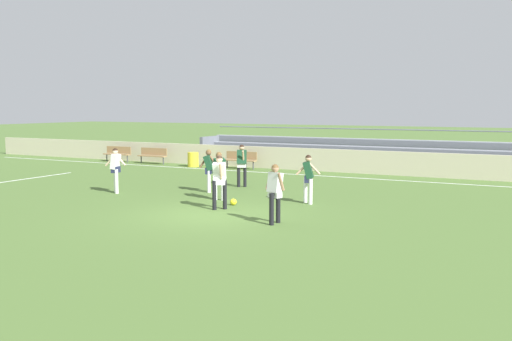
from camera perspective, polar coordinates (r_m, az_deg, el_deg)
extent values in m
plane|color=#4C6B30|center=(16.91, -4.58, -4.52)|extent=(160.00, 160.00, 0.00)
cube|color=white|center=(26.26, 7.35, -0.58)|extent=(44.00, 0.12, 0.01)
cube|color=white|center=(27.47, -21.74, -0.69)|extent=(0.12, 4.40, 0.01)
cube|color=beige|center=(27.90, 8.61, 0.99)|extent=(48.00, 0.16, 1.14)
cube|color=#9EA3AD|center=(28.70, 12.35, 0.66)|extent=(20.96, 0.36, 0.08)
cube|color=slate|center=(28.52, 12.24, 0.25)|extent=(20.96, 0.04, 0.37)
cube|color=#9EA3AD|center=(29.29, 12.69, 1.49)|extent=(20.96, 0.36, 0.08)
cube|color=slate|center=(29.11, 12.58, 1.10)|extent=(20.96, 0.04, 0.37)
cube|color=#9EA3AD|center=(29.88, 13.01, 2.29)|extent=(20.96, 0.36, 0.08)
cube|color=slate|center=(29.70, 12.91, 1.91)|extent=(20.96, 0.04, 0.37)
cube|color=#9EA3AD|center=(30.49, 13.32, 3.07)|extent=(20.96, 0.36, 0.08)
cube|color=slate|center=(30.30, 13.22, 2.70)|extent=(20.96, 0.04, 0.37)
cube|color=slate|center=(33.64, -4.59, 2.27)|extent=(0.20, 2.30, 1.48)
cylinder|color=slate|center=(30.70, 13.46, 4.11)|extent=(20.96, 0.06, 0.06)
cube|color=#99754C|center=(32.22, -10.61, 1.47)|extent=(1.80, 0.40, 0.06)
cube|color=#99754C|center=(32.35, -10.42, 1.94)|extent=(1.80, 0.05, 0.40)
cylinder|color=#47474C|center=(32.72, -11.68, 1.13)|extent=(0.07, 0.07, 0.45)
cylinder|color=#47474C|center=(31.78, -9.48, 1.02)|extent=(0.07, 0.07, 0.45)
cube|color=#99754C|center=(29.12, -1.65, 1.05)|extent=(1.80, 0.40, 0.06)
cube|color=#99754C|center=(29.26, -1.48, 1.57)|extent=(1.80, 0.05, 0.40)
cylinder|color=#47474C|center=(29.52, -2.98, 0.68)|extent=(0.07, 0.07, 0.45)
cylinder|color=#47474C|center=(28.78, -0.28, 0.54)|extent=(0.07, 0.07, 0.45)
cube|color=#99754C|center=(33.85, -14.07, 1.62)|extent=(1.80, 0.40, 0.06)
cube|color=#99754C|center=(33.96, -13.88, 2.07)|extent=(1.80, 0.05, 0.40)
cylinder|color=#47474C|center=(34.38, -15.05, 1.29)|extent=(0.07, 0.07, 0.45)
cylinder|color=#47474C|center=(33.36, -13.05, 1.19)|extent=(0.07, 0.07, 0.45)
cylinder|color=yellow|center=(30.38, -6.47, 1.13)|extent=(0.59, 0.59, 0.78)
cylinder|color=black|center=(17.68, -3.22, -2.49)|extent=(0.13, 0.13, 0.93)
cylinder|color=black|center=(17.59, -4.29, -2.54)|extent=(0.13, 0.13, 0.93)
cube|color=white|center=(17.57, -3.76, -1.07)|extent=(0.41, 0.32, 0.24)
cube|color=white|center=(17.53, -3.77, -0.10)|extent=(0.48, 0.48, 0.60)
cylinder|color=#D6A884|center=(17.32, -3.65, -0.06)|extent=(0.15, 0.27, 0.51)
cylinder|color=#D6A884|center=(17.73, -3.89, 0.10)|extent=(0.15, 0.27, 0.51)
sphere|color=#D6A884|center=(17.49, -3.78, 1.15)|extent=(0.21, 0.21, 0.21)
sphere|color=black|center=(17.49, -3.78, 1.22)|extent=(0.20, 0.20, 0.20)
cylinder|color=white|center=(19.34, -3.41, -1.76)|extent=(0.13, 0.13, 0.90)
cylinder|color=white|center=(19.46, -4.19, -1.71)|extent=(0.13, 0.13, 0.90)
cube|color=#232847|center=(19.34, -3.81, -0.47)|extent=(0.39, 0.42, 0.24)
cube|color=#194228|center=(19.31, -3.82, 0.41)|extent=(0.52, 0.53, 0.60)
cylinder|color=brown|center=(19.12, -4.02, 0.46)|extent=(0.37, 0.30, 0.44)
cylinder|color=brown|center=(19.49, -3.62, 0.58)|extent=(0.37, 0.30, 0.44)
sphere|color=brown|center=(19.27, -3.83, 1.55)|extent=(0.21, 0.21, 0.21)
sphere|color=brown|center=(19.27, -3.83, 1.61)|extent=(0.20, 0.20, 0.20)
cylinder|color=white|center=(21.47, -14.11, -1.10)|extent=(0.13, 0.13, 0.91)
cylinder|color=white|center=(21.76, -14.20, -1.00)|extent=(0.13, 0.13, 0.91)
cube|color=#232847|center=(21.57, -14.19, 0.10)|extent=(0.29, 0.40, 0.24)
cube|color=white|center=(21.54, -14.21, 0.90)|extent=(0.37, 0.43, 0.58)
cylinder|color=beige|center=(21.50, -14.74, 0.97)|extent=(0.42, 0.16, 0.43)
cylinder|color=beige|center=(21.57, -13.69, 1.02)|extent=(0.42, 0.16, 0.43)
sphere|color=beige|center=(21.50, -14.24, 1.92)|extent=(0.21, 0.21, 0.21)
sphere|color=black|center=(21.50, -14.24, 1.97)|extent=(0.20, 0.20, 0.20)
cylinder|color=black|center=(15.30, 1.60, -3.99)|extent=(0.13, 0.13, 0.88)
cylinder|color=black|center=(15.61, 2.28, -3.78)|extent=(0.13, 0.13, 0.88)
cube|color=white|center=(15.38, 1.95, -2.34)|extent=(0.41, 0.33, 0.24)
cube|color=white|center=(15.34, 1.96, -1.23)|extent=(0.46, 0.40, 0.59)
cylinder|color=#A87A5B|center=(15.47, 1.34, -1.02)|extent=(0.16, 0.27, 0.51)
cylinder|color=#A87A5B|center=(15.20, 2.59, -1.16)|extent=(0.16, 0.27, 0.51)
sphere|color=#A87A5B|center=(15.29, 1.96, 0.20)|extent=(0.21, 0.21, 0.21)
sphere|color=brown|center=(15.29, 1.96, 0.28)|extent=(0.20, 0.20, 0.20)
cylinder|color=white|center=(21.37, -4.87, -1.05)|extent=(0.13, 0.13, 0.85)
cylinder|color=white|center=(21.11, -4.85, -1.14)|extent=(0.13, 0.13, 0.85)
cube|color=#232847|center=(21.19, -4.87, -0.01)|extent=(0.34, 0.42, 0.24)
cube|color=#194228|center=(21.16, -4.88, 0.79)|extent=(0.49, 0.49, 0.60)
cylinder|color=brown|center=(21.21, -4.37, 0.91)|extent=(0.35, 0.20, 0.48)
cylinder|color=brown|center=(21.11, -5.39, 0.88)|extent=(0.35, 0.20, 0.48)
sphere|color=brown|center=(21.12, -4.89, 1.83)|extent=(0.21, 0.21, 0.21)
sphere|color=brown|center=(21.12, -4.89, 1.89)|extent=(0.20, 0.20, 0.20)
cylinder|color=white|center=(18.95, 5.09, -2.01)|extent=(0.13, 0.13, 0.86)
cylinder|color=white|center=(18.63, 5.61, -2.17)|extent=(0.13, 0.13, 0.86)
cube|color=#232847|center=(18.73, 5.37, -0.86)|extent=(0.31, 0.41, 0.24)
cube|color=#194228|center=(18.70, 5.37, 0.06)|extent=(0.45, 0.47, 0.60)
cylinder|color=#D6A884|center=(18.76, 6.00, 0.19)|extent=(0.42, 0.19, 0.43)
cylinder|color=#D6A884|center=(18.63, 4.75, 0.16)|extent=(0.42, 0.19, 0.43)
sphere|color=#D6A884|center=(18.66, 5.39, 1.23)|extent=(0.21, 0.21, 0.21)
sphere|color=black|center=(18.66, 5.39, 1.30)|extent=(0.20, 0.20, 0.20)
cylinder|color=black|center=(22.56, -1.79, -0.51)|extent=(0.13, 0.13, 0.94)
cylinder|color=black|center=(22.57, -1.14, -0.51)|extent=(0.13, 0.13, 0.94)
cube|color=white|center=(22.52, -1.47, 0.62)|extent=(0.42, 0.34, 0.24)
cube|color=#194228|center=(22.49, -1.47, 1.38)|extent=(0.48, 0.46, 0.59)
cylinder|color=#D6A884|center=(22.67, -1.62, 1.52)|extent=(0.19, 0.31, 0.50)
cylinder|color=#D6A884|center=(22.30, -1.33, 1.44)|extent=(0.19, 0.31, 0.50)
sphere|color=#D6A884|center=(22.46, -1.47, 2.36)|extent=(0.21, 0.21, 0.21)
sphere|color=black|center=(22.45, -1.48, 2.42)|extent=(0.20, 0.20, 0.20)
sphere|color=yellow|center=(18.42, -2.33, -3.24)|extent=(0.22, 0.22, 0.22)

